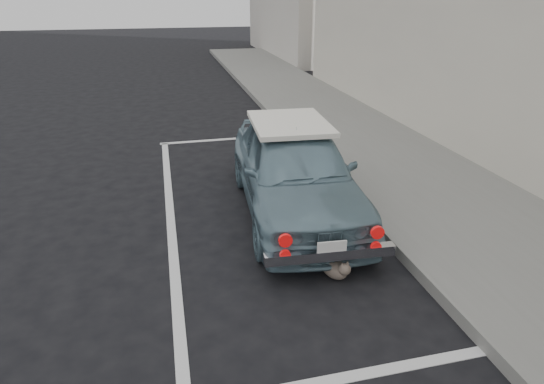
% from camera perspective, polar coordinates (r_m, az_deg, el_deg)
% --- Properties ---
extents(ground, '(80.00, 80.00, 0.00)m').
position_cam_1_polar(ground, '(4.48, 0.94, -18.79)').
color(ground, black).
rests_on(ground, ground).
extents(sidewalk, '(2.80, 40.00, 0.15)m').
position_cam_1_polar(sidewalk, '(7.21, 22.14, -2.21)').
color(sidewalk, slate).
rests_on(sidewalk, ground).
extents(pline_rear, '(3.00, 0.12, 0.01)m').
position_cam_1_polar(pline_rear, '(4.27, 9.78, -21.87)').
color(pline_rear, silver).
rests_on(pline_rear, ground).
extents(pline_front, '(3.00, 0.12, 0.01)m').
position_cam_1_polar(pline_front, '(10.23, -5.44, 6.63)').
color(pline_front, silver).
rests_on(pline_front, ground).
extents(pline_side, '(0.12, 7.00, 0.01)m').
position_cam_1_polar(pline_side, '(6.89, -12.65, -2.81)').
color(pline_side, silver).
rests_on(pline_side, ground).
extents(retro_coupe, '(1.81, 3.97, 1.32)m').
position_cam_1_polar(retro_coupe, '(6.60, 2.84, 2.88)').
color(retro_coupe, '#6E8E9C').
rests_on(retro_coupe, ground).
extents(cat, '(0.35, 0.52, 0.29)m').
position_cam_1_polar(cat, '(5.33, 7.99, -9.37)').
color(cat, brown).
rests_on(cat, ground).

